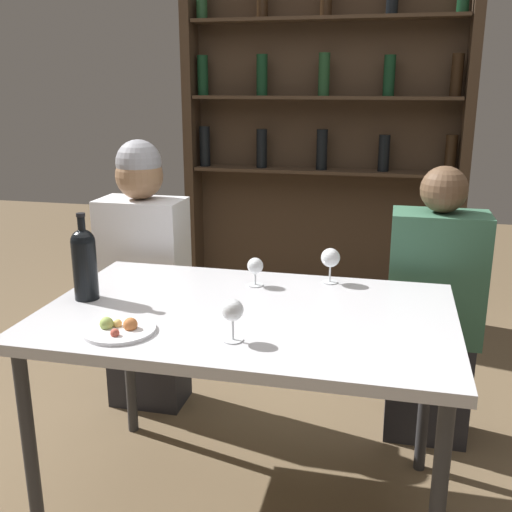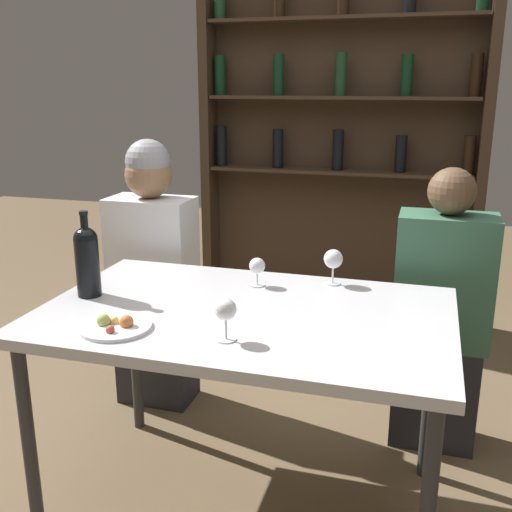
% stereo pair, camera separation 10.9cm
% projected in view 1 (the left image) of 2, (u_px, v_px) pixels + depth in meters
% --- Properties ---
extents(ground_plane, '(10.00, 10.00, 0.00)m').
position_uv_depth(ground_plane, '(248.00, 505.00, 2.17)').
color(ground_plane, brown).
extents(dining_table, '(1.34, 0.84, 0.75)m').
position_uv_depth(dining_table, '(247.00, 328.00, 1.98)').
color(dining_table, silver).
rests_on(dining_table, ground_plane).
extents(wine_rack_wall, '(1.73, 0.21, 2.10)m').
position_uv_depth(wine_rack_wall, '(323.00, 147.00, 3.71)').
color(wine_rack_wall, '#38281C').
rests_on(wine_rack_wall, ground_plane).
extents(wine_bottle, '(0.08, 0.08, 0.30)m').
position_uv_depth(wine_bottle, '(84.00, 261.00, 2.03)').
color(wine_bottle, black).
rests_on(wine_bottle, dining_table).
extents(wine_glass_0, '(0.07, 0.07, 0.13)m').
position_uv_depth(wine_glass_0, '(330.00, 259.00, 2.21)').
color(wine_glass_0, silver).
rests_on(wine_glass_0, dining_table).
extents(wine_glass_1, '(0.06, 0.06, 0.13)m').
position_uv_depth(wine_glass_1, '(233.00, 312.00, 1.71)').
color(wine_glass_1, silver).
rests_on(wine_glass_1, dining_table).
extents(wine_glass_2, '(0.06, 0.06, 0.11)m').
position_uv_depth(wine_glass_2, '(255.00, 267.00, 2.18)').
color(wine_glass_2, silver).
rests_on(wine_glass_2, dining_table).
extents(food_plate_0, '(0.22, 0.22, 0.05)m').
position_uv_depth(food_plate_0, '(119.00, 329.00, 1.79)').
color(food_plate_0, white).
rests_on(food_plate_0, dining_table).
extents(seated_person_left, '(0.38, 0.22, 1.24)m').
position_uv_depth(seated_person_left, '(145.00, 280.00, 2.72)').
color(seated_person_left, '#26262B').
rests_on(seated_person_left, ground_plane).
extents(seated_person_right, '(0.38, 0.22, 1.17)m').
position_uv_depth(seated_person_right, '(433.00, 317.00, 2.47)').
color(seated_person_right, '#26262B').
rests_on(seated_person_right, ground_plane).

